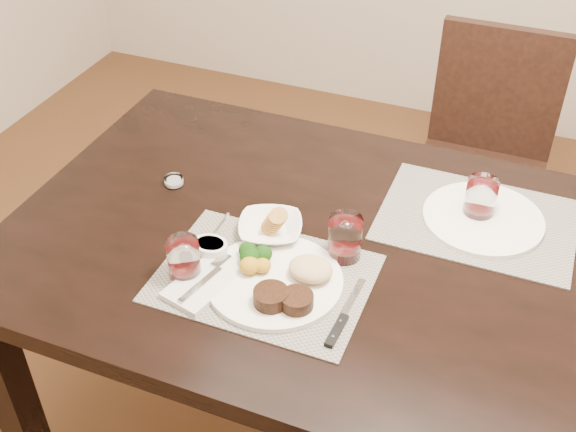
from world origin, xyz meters
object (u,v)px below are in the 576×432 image
at_px(chair_far, 484,150).
at_px(cracker_bowl, 270,228).
at_px(dinner_plate, 280,280).
at_px(wine_glass_near, 345,240).
at_px(steak_knife, 341,322).
at_px(far_plate, 483,218).

bearing_deg(chair_far, cracker_bowl, -111.29).
height_order(dinner_plate, wine_glass_near, wine_glass_near).
relative_size(chair_far, wine_glass_near, 8.60).
height_order(dinner_plate, steak_knife, dinner_plate).
distance_m(chair_far, far_plate, 0.77).
height_order(steak_knife, far_plate, far_plate).
height_order(wine_glass_near, far_plate, wine_glass_near).
distance_m(chair_far, wine_glass_near, 1.03).
xyz_separation_m(dinner_plate, steak_knife, (0.16, -0.06, -0.01)).
height_order(chair_far, dinner_plate, chair_far).
bearing_deg(dinner_plate, far_plate, 60.59).
relative_size(chair_far, dinner_plate, 3.02).
height_order(chair_far, wine_glass_near, chair_far).
xyz_separation_m(cracker_bowl, wine_glass_near, (0.18, -0.00, 0.03)).
relative_size(chair_far, steak_knife, 4.21).
bearing_deg(wine_glass_near, dinner_plate, -123.65).
bearing_deg(cracker_bowl, chair_far, 68.71).
bearing_deg(wine_glass_near, chair_far, 78.78).
relative_size(steak_knife, wine_glass_near, 2.04).
height_order(cracker_bowl, wine_glass_near, wine_glass_near).
bearing_deg(far_plate, wine_glass_near, -137.81).
bearing_deg(dinner_plate, wine_glass_near, 70.17).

